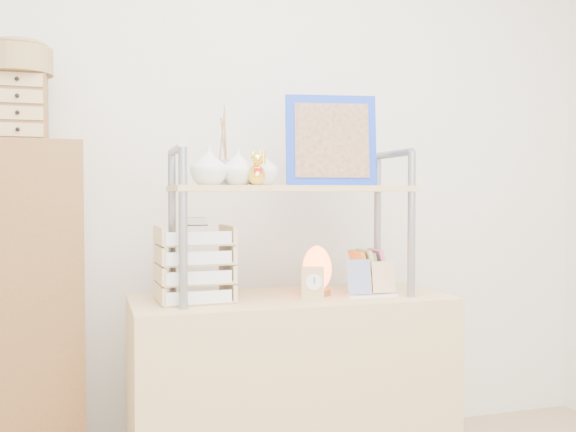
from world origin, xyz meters
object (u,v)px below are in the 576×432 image
Objects in this scene: letter_tray at (195,268)px; salt_lamp at (317,270)px; cabinet at (23,313)px; desk at (291,393)px.

letter_tray reaches higher than salt_lamp.
letter_tray is at bearing -35.11° from cabinet.
desk is 3.92× the size of letter_tray.
desk is at bearing -179.08° from salt_lamp.
letter_tray is (0.62, -0.38, 0.20)m from cabinet.
cabinet reaches higher than desk.
desk is 0.62m from letter_tray.
cabinet reaches higher than salt_lamp.
desk is 0.89× the size of cabinet.
cabinet reaches higher than letter_tray.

